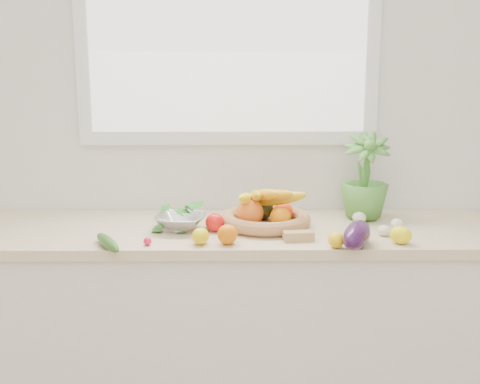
{
  "coord_description": "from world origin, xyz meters",
  "views": [
    {
      "loc": [
        0.03,
        -0.41,
        1.55
      ],
      "look_at": [
        0.05,
        1.93,
        1.05
      ],
      "focal_mm": 45.0,
      "sensor_mm": 36.0,
      "label": 1
    }
  ],
  "objects_px": {
    "cucumber": "(108,242)",
    "colander_with_spinach": "(180,217)",
    "fruit_basket": "(265,214)",
    "apple": "(215,222)",
    "eggplant": "(357,235)",
    "potted_herb": "(365,176)"
  },
  "relations": [
    {
      "from": "eggplant",
      "to": "colander_with_spinach",
      "type": "xyz_separation_m",
      "value": [
        -0.65,
        0.23,
        0.01
      ]
    },
    {
      "from": "cucumber",
      "to": "colander_with_spinach",
      "type": "relative_size",
      "value": 1.01
    },
    {
      "from": "fruit_basket",
      "to": "colander_with_spinach",
      "type": "xyz_separation_m",
      "value": [
        -0.34,
        -0.05,
        0.0
      ]
    },
    {
      "from": "apple",
      "to": "potted_herb",
      "type": "distance_m",
      "value": 0.68
    },
    {
      "from": "potted_herb",
      "to": "cucumber",
      "type": "bearing_deg",
      "value": -157.64
    },
    {
      "from": "cucumber",
      "to": "eggplant",
      "type": "bearing_deg",
      "value": 0.0
    },
    {
      "from": "apple",
      "to": "potted_herb",
      "type": "xyz_separation_m",
      "value": [
        0.63,
        0.2,
        0.15
      ]
    },
    {
      "from": "potted_herb",
      "to": "fruit_basket",
      "type": "relative_size",
      "value": 0.75
    },
    {
      "from": "fruit_basket",
      "to": "colander_with_spinach",
      "type": "distance_m",
      "value": 0.34
    },
    {
      "from": "eggplant",
      "to": "fruit_basket",
      "type": "height_order",
      "value": "fruit_basket"
    },
    {
      "from": "apple",
      "to": "potted_herb",
      "type": "relative_size",
      "value": 0.21
    },
    {
      "from": "fruit_basket",
      "to": "colander_with_spinach",
      "type": "height_order",
      "value": "fruit_basket"
    },
    {
      "from": "eggplant",
      "to": "apple",
      "type": "bearing_deg",
      "value": 157.35
    },
    {
      "from": "potted_herb",
      "to": "colander_with_spinach",
      "type": "xyz_separation_m",
      "value": [
        -0.77,
        -0.18,
        -0.13
      ]
    },
    {
      "from": "apple",
      "to": "colander_with_spinach",
      "type": "bearing_deg",
      "value": 173.26
    },
    {
      "from": "apple",
      "to": "eggplant",
      "type": "height_order",
      "value": "eggplant"
    },
    {
      "from": "fruit_basket",
      "to": "colander_with_spinach",
      "type": "relative_size",
      "value": 2.09
    },
    {
      "from": "apple",
      "to": "fruit_basket",
      "type": "distance_m",
      "value": 0.21
    },
    {
      "from": "eggplant",
      "to": "fruit_basket",
      "type": "relative_size",
      "value": 0.49
    },
    {
      "from": "fruit_basket",
      "to": "apple",
      "type": "bearing_deg",
      "value": -161.34
    },
    {
      "from": "eggplant",
      "to": "potted_herb",
      "type": "relative_size",
      "value": 0.66
    },
    {
      "from": "apple",
      "to": "potted_herb",
      "type": "height_order",
      "value": "potted_herb"
    }
  ]
}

